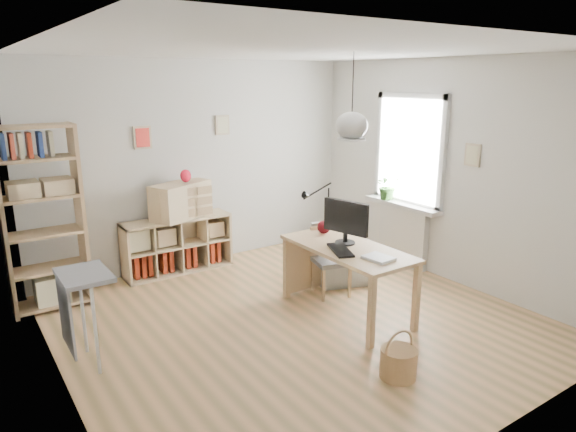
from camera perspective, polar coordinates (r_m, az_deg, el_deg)
ground at (r=5.48m, az=0.92°, el=-11.50°), size 4.50×4.50×0.00m
room_shell at (r=5.15m, az=7.08°, el=9.93°), size 4.50×4.50×4.50m
window_unit at (r=6.90m, az=13.40°, el=7.12°), size 0.07×1.16×1.46m
radiator at (r=7.11m, az=12.65°, el=-2.10°), size 0.10×0.80×0.80m
windowsill at (r=6.97m, az=12.57°, el=1.21°), size 0.22×1.20×0.06m
desk at (r=5.43m, az=6.63°, el=-4.34°), size 0.70×1.50×0.75m
cube_shelf at (r=6.87m, az=-12.43°, el=-3.59°), size 1.40×0.38×0.72m
tall_bookshelf at (r=6.01m, az=-25.73°, el=0.44°), size 0.80×0.38×2.00m
side_table at (r=4.77m, az=-22.34°, el=-8.06°), size 0.40×0.55×0.85m
chair at (r=6.00m, az=4.61°, el=-4.48°), size 0.47×0.47×0.79m
wicker_basket at (r=4.58m, az=12.17°, el=-15.55°), size 0.31×0.31×0.43m
storage_chest at (r=6.47m, az=6.08°, el=-5.13°), size 0.88×0.93×0.70m
monitor at (r=5.43m, az=6.43°, el=-0.41°), size 0.21×0.53×0.47m
keyboard at (r=5.25m, az=5.84°, el=-3.79°), size 0.32×0.47×0.02m
task_lamp at (r=5.78m, az=3.10°, el=1.49°), size 0.48×0.18×0.51m
yarn_ball at (r=5.82m, az=4.00°, el=-1.22°), size 0.15×0.15×0.15m
paper_tray at (r=5.07m, az=10.02°, el=-4.62°), size 0.24×0.29×0.03m
drawer_chest at (r=6.70m, az=-11.82°, el=1.72°), size 0.87×0.65×0.45m
red_vase at (r=6.66m, az=-11.31°, el=4.40°), size 0.14×0.14×0.16m
potted_plant at (r=7.08m, az=11.04°, el=3.30°), size 0.42×0.39×0.37m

